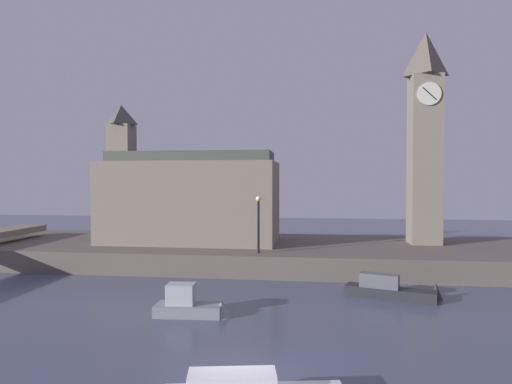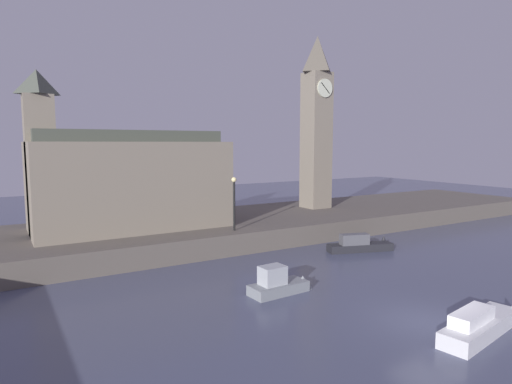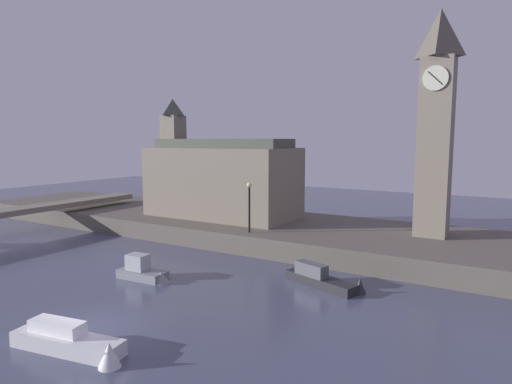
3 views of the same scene
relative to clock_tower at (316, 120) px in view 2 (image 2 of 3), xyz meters
The scene contains 8 objects.
ground_plane 25.78m from the clock_tower, 117.13° to the right, with size 120.00×120.00×0.00m, color #474C66.
far_embankment 14.19m from the clock_tower, behind, with size 70.00×12.00×1.50m, color #5B544C.
clock_tower is the anchor object (origin of this frame).
parliament_hall 18.89m from the clock_tower, behind, with size 13.48×6.73×10.87m.
streetlamp 14.61m from the clock_tower, 153.82° to the right, with size 0.36×0.36×3.79m.
boat_ferry_white 26.68m from the clock_tower, 112.49° to the right, with size 5.65×2.05×1.41m.
boat_cruiser_grey 22.36m from the clock_tower, 133.20° to the right, with size 3.76×1.50×1.57m.
boat_barge_dark 14.60m from the clock_tower, 110.51° to the right, with size 5.36×2.46×1.59m.
Camera 2 is at (-15.52, -11.66, 7.67)m, focal length 30.77 mm.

